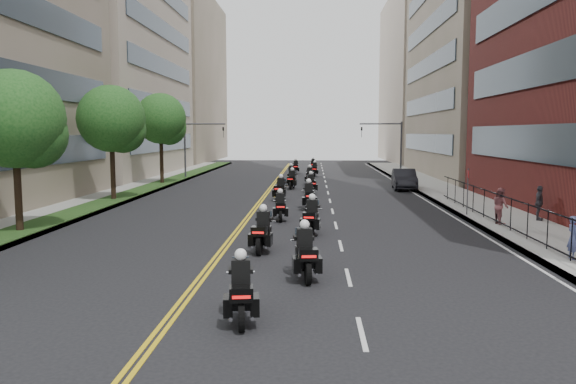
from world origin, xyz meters
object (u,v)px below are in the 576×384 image
object	(u,v)px
motorcycle_4	(280,208)
motorcycle_7	(311,185)
motorcycle_12	(296,168)
motorcycle_6	(280,190)
motorcycle_9	(310,177)
pedestrian_a	(573,237)
motorcycle_13	(313,166)
pedestrian_b	(501,206)
motorcycle_3	(312,218)
motorcycle_8	(292,180)
motorcycle_10	(291,174)
motorcycle_2	(263,233)
motorcycle_1	(305,255)
motorcycle_0	(241,293)
motorcycle_11	(315,170)
pedestrian_c	(539,203)
motorcycle_5	(309,197)
parked_sedan	(404,179)

from	to	relation	value
motorcycle_4	motorcycle_7	bearing A→B (deg)	78.31
motorcycle_12	motorcycle_6	bearing A→B (deg)	-92.12
motorcycle_9	pedestrian_a	world-z (taller)	motorcycle_9
motorcycle_12	motorcycle_13	bearing A→B (deg)	64.45
pedestrian_b	pedestrian_a	bearing A→B (deg)	171.69
pedestrian_a	motorcycle_3	bearing A→B (deg)	56.42
pedestrian_a	pedestrian_b	bearing A→B (deg)	-4.00
pedestrian_a	motorcycle_6	bearing A→B (deg)	28.58
motorcycle_4	motorcycle_13	xyz separation A→B (m)	(1.69, 37.45, 0.00)
motorcycle_8	motorcycle_12	size ratio (longest dim) A/B	1.01
pedestrian_a	motorcycle_10	bearing A→B (deg)	14.52
motorcycle_2	motorcycle_7	bearing A→B (deg)	89.68
pedestrian_a	pedestrian_b	distance (m)	7.70
motorcycle_1	motorcycle_0	bearing A→B (deg)	-117.56
motorcycle_8	motorcycle_12	world-z (taller)	motorcycle_8
motorcycle_9	pedestrian_b	bearing A→B (deg)	-65.24
motorcycle_4	pedestrian_b	bearing A→B (deg)	-12.46
motorcycle_4	motorcycle_11	xyz separation A→B (m)	(1.85, 29.24, 0.01)
motorcycle_6	pedestrian_b	world-z (taller)	pedestrian_b
motorcycle_11	pedestrian_c	distance (m)	31.63
motorcycle_6	pedestrian_b	size ratio (longest dim) A/B	1.37
motorcycle_5	motorcycle_13	size ratio (longest dim) A/B	1.10
motorcycle_0	parked_sedan	distance (m)	33.41
motorcycle_1	motorcycle_12	xyz separation A→B (m)	(-1.71, 44.77, -0.05)
motorcycle_7	motorcycle_1	bearing A→B (deg)	-97.88
motorcycle_6	parked_sedan	world-z (taller)	motorcycle_6
motorcycle_8	motorcycle_11	size ratio (longest dim) A/B	1.03
motorcycle_1	motorcycle_7	size ratio (longest dim) A/B	1.09
motorcycle_2	motorcycle_5	xyz separation A→B (m)	(1.68, 11.92, 0.01)
motorcycle_5	motorcycle_11	bearing A→B (deg)	84.80
motorcycle_1	motorcycle_10	xyz separation A→B (m)	(-1.89, 36.12, -0.09)
pedestrian_c	motorcycle_12	bearing A→B (deg)	48.80
parked_sedan	pedestrian_c	world-z (taller)	pedestrian_c
motorcycle_5	pedestrian_a	size ratio (longest dim) A/B	1.63
parked_sedan	motorcycle_9	bearing A→B (deg)	155.90
motorcycle_10	pedestrian_c	world-z (taller)	pedestrian_c
motorcycle_4	motorcycle_7	distance (m)	12.98
motorcycle_8	pedestrian_a	size ratio (longest dim) A/B	1.54
motorcycle_4	motorcycle_10	xyz separation A→B (m)	(-0.42, 24.48, -0.01)
motorcycle_12	pedestrian_a	size ratio (longest dim) A/B	1.53
motorcycle_13	motorcycle_3	bearing A→B (deg)	-90.16
motorcycle_7	parked_sedan	bearing A→B (deg)	17.58
motorcycle_4	pedestrian_c	world-z (taller)	pedestrian_c
pedestrian_b	motorcycle_13	bearing A→B (deg)	4.93
pedestrian_c	motorcycle_13	bearing A→B (deg)	43.86
motorcycle_3	motorcycle_4	world-z (taller)	motorcycle_3
motorcycle_9	motorcycle_12	distance (m)	12.72
motorcycle_8	pedestrian_c	bearing A→B (deg)	-45.18
motorcycle_10	motorcycle_13	xyz separation A→B (m)	(2.10, 12.97, 0.02)
motorcycle_4	motorcycle_6	distance (m)	8.60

